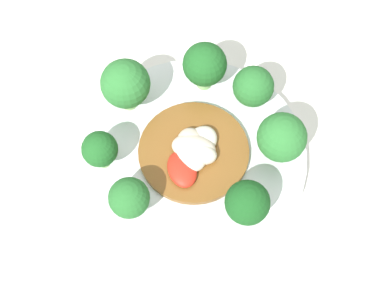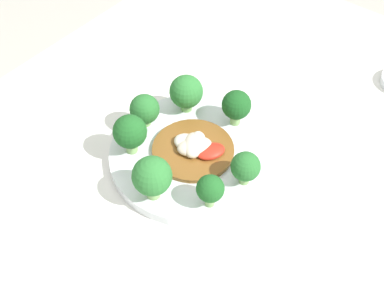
{
  "view_description": "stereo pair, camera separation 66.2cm",
  "coord_description": "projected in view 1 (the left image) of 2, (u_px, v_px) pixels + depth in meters",
  "views": [
    {
      "loc": [
        0.19,
        -0.21,
        1.35
      ],
      "look_at": [
        -0.0,
        -0.01,
        0.79
      ],
      "focal_mm": 50.0,
      "sensor_mm": 36.0,
      "label": 1
    },
    {
      "loc": [
        -0.45,
        -0.37,
        1.41
      ],
      "look_at": [
        -0.0,
        -0.01,
        0.79
      ],
      "focal_mm": 50.0,
      "sensor_mm": 36.0,
      "label": 2
    }
  ],
  "objects": [
    {
      "name": "broccoli_southwest",
      "position": [
        100.0,
        150.0,
        0.6
      ],
      "size": [
        0.04,
        0.04,
        0.06
      ],
      "color": "#89B76B",
      "rests_on": "plate"
    },
    {
      "name": "ground_plane",
      "position": [
        196.0,
        281.0,
        1.33
      ],
      "size": [
        8.0,
        8.0,
        0.0
      ],
      "primitive_type": "plane",
      "color": "#B7B2A8"
    },
    {
      "name": "table",
      "position": [
        198.0,
        239.0,
        1.0
      ],
      "size": [
        1.14,
        0.79,
        0.75
      ],
      "color": "silver",
      "rests_on": "ground_plane"
    },
    {
      "name": "broccoli_northwest",
      "position": [
        205.0,
        65.0,
        0.64
      ],
      "size": [
        0.05,
        0.05,
        0.07
      ],
      "color": "#89B76B",
      "rests_on": "plate"
    },
    {
      "name": "broccoli_south",
      "position": [
        126.0,
        195.0,
        0.58
      ],
      "size": [
        0.05,
        0.05,
        0.06
      ],
      "color": "#89B76B",
      "rests_on": "plate"
    },
    {
      "name": "broccoli_north",
      "position": [
        255.0,
        88.0,
        0.64
      ],
      "size": [
        0.05,
        0.05,
        0.06
      ],
      "color": "#7AAD5B",
      "rests_on": "plate"
    },
    {
      "name": "plate",
      "position": [
        192.0,
        154.0,
        0.65
      ],
      "size": [
        0.27,
        0.27,
        0.02
      ],
      "color": "silver",
      "rests_on": "table"
    },
    {
      "name": "broccoli_northeast",
      "position": [
        282.0,
        138.0,
        0.6
      ],
      "size": [
        0.06,
        0.06,
        0.07
      ],
      "color": "#70A356",
      "rests_on": "plate"
    },
    {
      "name": "stirfry_center",
      "position": [
        192.0,
        150.0,
        0.63
      ],
      "size": [
        0.13,
        0.13,
        0.03
      ],
      "color": "brown",
      "rests_on": "plate"
    },
    {
      "name": "broccoli_east",
      "position": [
        247.0,
        203.0,
        0.57
      ],
      "size": [
        0.05,
        0.05,
        0.07
      ],
      "color": "#89B76B",
      "rests_on": "plate"
    },
    {
      "name": "broccoli_west",
      "position": [
        126.0,
        84.0,
        0.63
      ],
      "size": [
        0.06,
        0.06,
        0.08
      ],
      "color": "#89B76B",
      "rests_on": "plate"
    }
  ]
}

